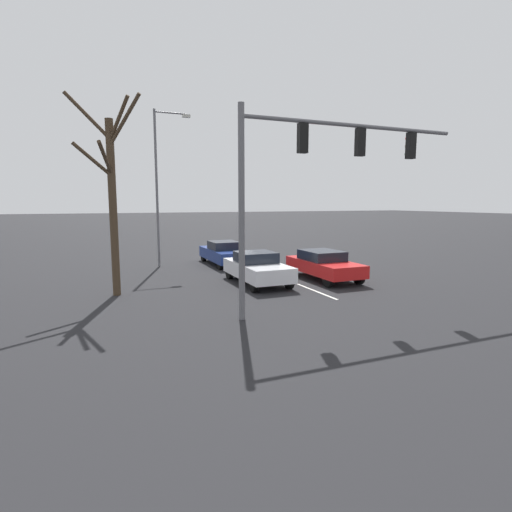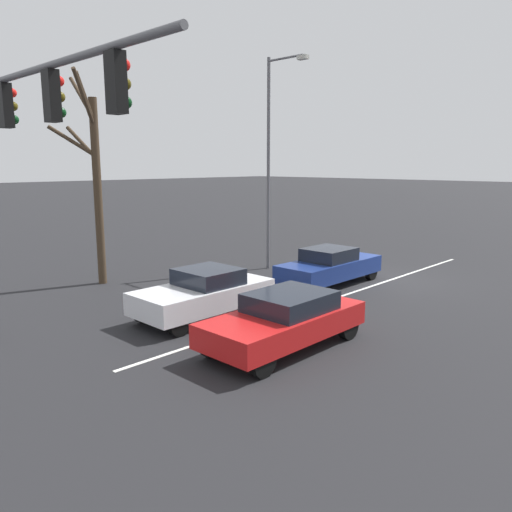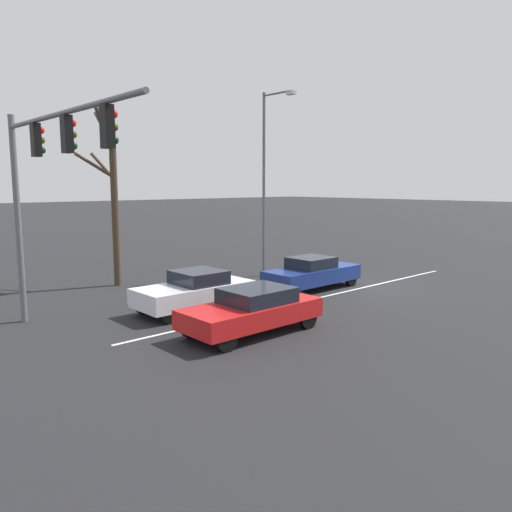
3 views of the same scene
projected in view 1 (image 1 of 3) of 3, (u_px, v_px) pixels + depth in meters
ground_plane at (232, 258)px, 26.96m from camera, size 240.00×240.00×0.00m
lane_stripe_left_divider at (250, 265)px, 23.98m from camera, size 0.12×18.50×0.01m
car_white_midlane_front at (257, 268)px, 18.54m from camera, size 1.92×4.32×1.47m
car_red_leftlane_front at (324, 264)px, 19.60m from camera, size 1.91×4.52×1.40m
car_navy_midlane_second at (223, 253)px, 24.19m from camera, size 1.78×4.65×1.43m
traffic_signal_gantry at (316, 164)px, 13.31m from camera, size 8.52×0.37×6.77m
street_lamp_right_shoulder at (160, 178)px, 22.79m from camera, size 2.09×0.24×8.93m
bare_tree_near at (112, 193)px, 15.70m from camera, size 2.70×1.74×7.86m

